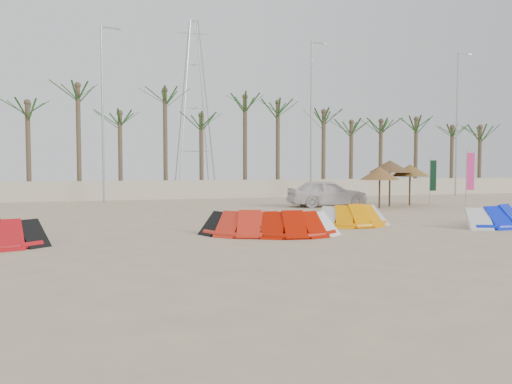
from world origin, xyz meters
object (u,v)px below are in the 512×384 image
object	(u,v)px
parasol_left	(380,173)
parasol_right	(410,170)
kite_red_mid	(248,222)
kite_orange	(351,215)
car	(327,193)
kite_blue	(491,215)
parasol_mid	(390,166)
kite_red_right	(288,223)

from	to	relation	value
parasol_left	parasol_right	size ratio (longest dim) A/B	0.94
kite_red_mid	parasol_right	size ratio (longest dim) A/B	1.52
kite_orange	car	bearing A→B (deg)	71.95
kite_orange	parasol_right	world-z (taller)	parasol_right
kite_red_mid	parasol_left	xyz separation A→B (m)	(9.60, 8.04, 1.48)
kite_blue	parasol_left	distance (m)	8.35
kite_orange	parasol_left	world-z (taller)	parasol_left
kite_blue	parasol_mid	distance (m)	9.33
kite_orange	parasol_right	bearing A→B (deg)	45.66
kite_red_mid	parasol_right	distance (m)	15.46
parasol_left	car	world-z (taller)	parasol_left
kite_red_right	parasol_right	size ratio (longest dim) A/B	1.38
parasol_left	parasol_mid	bearing A→B (deg)	37.26
kite_blue	car	distance (m)	10.35
parasol_mid	parasol_right	distance (m)	1.59
kite_blue	parasol_left	xyz separation A→B (m)	(-0.17, 8.22, 1.48)
parasol_left	parasol_mid	world-z (taller)	parasol_mid
parasol_left	kite_orange	bearing A→B (deg)	-127.09
car	kite_blue	bearing A→B (deg)	-163.64
kite_red_mid	kite_blue	size ratio (longest dim) A/B	0.92
parasol_right	kite_red_mid	bearing A→B (deg)	-143.00
parasol_right	parasol_left	bearing A→B (deg)	-155.66
kite_orange	parasol_left	distance (m)	8.58
parasol_right	parasol_mid	bearing A→B (deg)	-167.48
parasol_right	kite_orange	bearing A→B (deg)	-134.34
parasol_mid	parasol_right	bearing A→B (deg)	12.52
kite_red_right	parasol_right	bearing A→B (deg)	41.59
car	parasol_mid	bearing A→B (deg)	-103.04
parasol_left	parasol_right	bearing A→B (deg)	24.34
car	parasol_left	bearing A→B (deg)	-125.93
kite_red_mid	parasol_mid	size ratio (longest dim) A/B	1.38
parasol_mid	kite_red_right	bearing A→B (deg)	-135.15
kite_red_mid	kite_orange	bearing A→B (deg)	16.10
kite_red_mid	car	bearing A→B (deg)	53.51
kite_red_right	kite_orange	xyz separation A→B (m)	(3.26, 1.84, -0.00)
kite_orange	parasol_right	xyz separation A→B (m)	(7.77, 7.95, 1.63)
kite_blue	kite_orange	bearing A→B (deg)	164.31
kite_orange	kite_blue	bearing A→B (deg)	-15.69
kite_red_right	kite_orange	world-z (taller)	same
kite_red_right	parasol_mid	xyz separation A→B (m)	(9.50, 9.45, 1.87)
kite_red_right	parasol_left	xyz separation A→B (m)	(8.36, 8.58, 1.49)
parasol_right	car	xyz separation A→B (m)	(-4.98, 0.62, -1.28)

